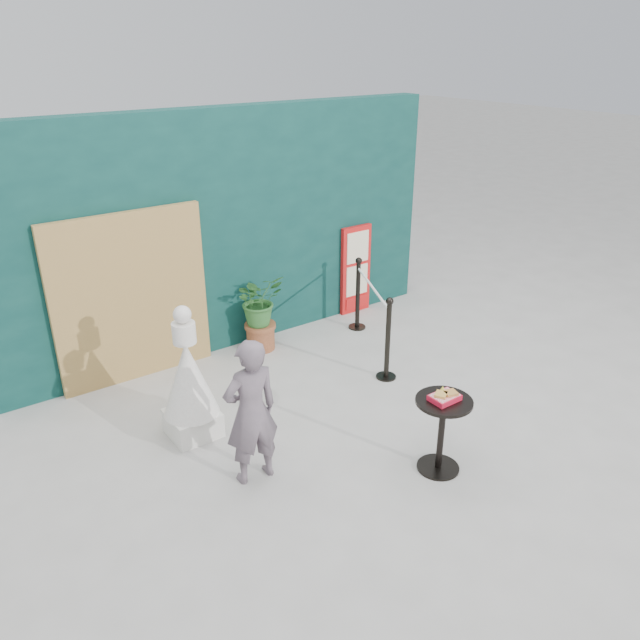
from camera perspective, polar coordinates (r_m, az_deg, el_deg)
The scene contains 10 objects.
ground at distance 6.27m, azimuth 6.56°, elevation -12.08°, with size 60.00×60.00×0.00m, color #ADAAA5.
back_wall at distance 7.96m, azimuth -8.30°, elevation 8.01°, with size 6.00×0.30×3.00m, color #0A302D.
bamboo_fence at distance 7.43m, azimuth -16.84°, elevation 1.90°, with size 1.80×0.08×2.00m, color tan.
woman at distance 5.58m, azimuth -6.32°, elevation -8.36°, with size 0.51×0.34×1.41m, color #685964.
menu_board at distance 9.06m, azimuth 3.29°, elevation 4.61°, with size 0.50×0.07×1.30m.
statue at distance 6.34m, azimuth -11.88°, elevation -5.78°, with size 0.56×0.56×1.43m.
cafe_table at distance 5.88m, azimuth 11.10°, elevation -9.29°, with size 0.52×0.52×0.75m.
food_basket at distance 5.73m, azimuth 11.33°, elevation -6.86°, with size 0.26×0.19×0.11m.
planter at distance 7.97m, azimuth -5.57°, elevation 1.22°, with size 0.60×0.52×1.02m.
stanchion_barrier at distance 7.94m, azimuth 4.74°, elevation 0.39°, with size 0.84×1.54×1.03m.
Camera 1 is at (-3.49, -3.66, 3.71)m, focal length 35.00 mm.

